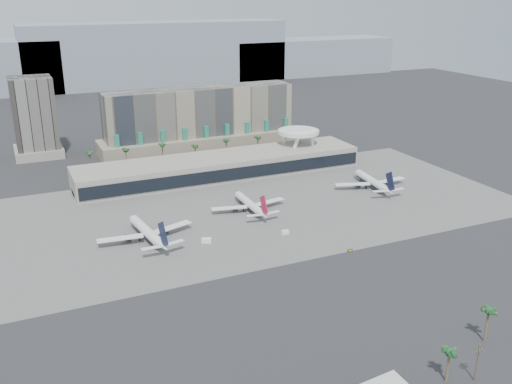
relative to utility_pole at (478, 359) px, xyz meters
name	(u,v)px	position (x,y,z in m)	size (l,w,h in m)	color
ground	(312,247)	(2.00, 96.09, -7.14)	(900.00, 900.00, 0.00)	#232326
apron_pad	(259,206)	(2.00, 151.09, -7.11)	(260.00, 130.00, 0.06)	#5B5B59
mountain_ridge	(130,59)	(29.88, 566.09, 22.75)	(680.00, 60.00, 70.00)	gray
hotel	(201,124)	(12.00, 270.50, 9.67)	(140.00, 30.00, 42.00)	gray
office_tower	(35,122)	(-93.00, 296.09, 15.80)	(30.00, 30.00, 52.00)	black
terminal	(221,165)	(2.00, 205.93, -0.63)	(170.00, 32.50, 14.50)	#9E978B
saucer_structure	(298,134)	(57.00, 212.09, 11.31)	(26.00, 26.00, 21.89)	white
palm_row	(211,144)	(9.00, 241.09, 3.36)	(157.80, 2.80, 13.10)	brown
utility_pole	(478,359)	(0.00, 0.00, 0.00)	(3.20, 0.85, 12.00)	#4C3826
airliner_left	(147,232)	(-60.64, 132.73, -3.19)	(43.73, 45.25, 15.65)	white
airliner_centre	(250,204)	(-5.25, 146.63, -3.61)	(39.42, 40.55, 14.00)	white
airliner_right	(372,181)	(70.84, 150.45, -3.30)	(42.56, 44.03, 15.22)	white
service_vehicle_a	(207,240)	(-37.86, 119.38, -6.11)	(4.23, 2.07, 2.07)	white
service_vehicle_b	(285,232)	(-2.19, 113.73, -6.29)	(3.29, 1.88, 1.69)	white
taxiway_sign	(350,250)	(14.43, 86.01, -6.64)	(2.25, 0.44, 1.02)	black
near_palm_a	(449,356)	(-7.54, 3.18, 1.15)	(6.00, 6.00, 11.11)	brown
near_palm_b	(488,314)	(16.94, 13.37, 2.56)	(6.00, 6.00, 12.55)	brown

